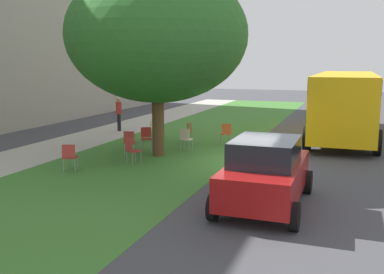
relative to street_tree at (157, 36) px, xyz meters
name	(u,v)px	position (x,y,z in m)	size (l,w,h in m)	color
ground	(239,162)	(0.01, -3.05, -4.32)	(80.00, 80.00, 0.00)	#424247
grass_verge	(155,155)	(0.01, 0.15, -4.32)	(48.00, 6.00, 0.01)	#3D752D
sidewalk_strip	(56,147)	(0.01, 4.55, -4.32)	(48.00, 2.80, 0.01)	#ADA89E
street_tree	(157,36)	(0.00, 0.00, 0.00)	(6.41, 6.41, 6.70)	brown
chair_0	(186,137)	(1.21, -0.61, -3.80)	(0.44, 0.44, 0.88)	beige
chair_1	(70,155)	(-3.14, 1.63, -3.80)	(0.54, 0.54, 0.88)	#B7332D
chair_2	(146,137)	(0.86, 0.91, -3.80)	(0.57, 0.57, 0.88)	#B7332D
chair_3	(149,129)	(2.74, 1.68, -3.80)	(0.52, 0.53, 0.88)	beige
chair_4	(187,131)	(2.72, -0.12, -3.80)	(0.45, 0.46, 0.88)	brown
chair_5	(226,132)	(3.03, -1.73, -3.80)	(0.56, 0.56, 0.88)	#C64C1E
chair_6	(130,141)	(-0.14, 1.10, -3.80)	(0.50, 0.49, 0.88)	#B7332D
chair_7	(132,149)	(-1.52, 0.30, -3.80)	(0.57, 0.57, 0.88)	#B7332D
parked_car	(266,172)	(-4.40, -4.77, -3.48)	(3.70, 1.92, 1.65)	maroon
school_bus	(345,98)	(6.84, -6.30, -2.56)	(10.40, 2.80, 2.88)	yellow
pedestrian_0	(119,112)	(4.74, 4.28, -3.39)	(0.40, 0.39, 1.69)	black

